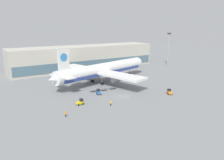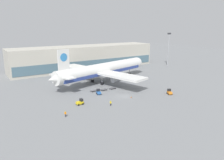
# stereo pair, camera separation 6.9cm
# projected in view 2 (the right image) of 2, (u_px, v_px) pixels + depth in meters

# --- Properties ---
(ground_plane) EXTENTS (400.00, 400.00, 0.00)m
(ground_plane) POSITION_uv_depth(u_px,v_px,m) (124.00, 96.00, 82.04)
(ground_plane) COLOR slate
(terminal_building) EXTENTS (90.00, 18.20, 14.00)m
(terminal_building) POSITION_uv_depth(u_px,v_px,m) (86.00, 57.00, 135.16)
(terminal_building) COLOR #BCB7A8
(terminal_building) RESTS_ON ground_plane
(light_mast) EXTENTS (2.80, 0.50, 21.50)m
(light_mast) POSITION_uv_depth(u_px,v_px,m) (168.00, 47.00, 142.68)
(light_mast) COLOR #9EA0A5
(light_mast) RESTS_ON ground_plane
(airplane_main) EXTENTS (57.00, 48.49, 17.00)m
(airplane_main) POSITION_uv_depth(u_px,v_px,m) (102.00, 70.00, 101.33)
(airplane_main) COLOR white
(airplane_main) RESTS_ON ground_plane
(baggage_tug_foreground) EXTENTS (2.45, 2.81, 2.00)m
(baggage_tug_foreground) POSITION_uv_depth(u_px,v_px,m) (169.00, 92.00, 84.44)
(baggage_tug_foreground) COLOR orange
(baggage_tug_foreground) RESTS_ON ground_plane
(baggage_tug_mid) EXTENTS (2.15, 2.72, 2.00)m
(baggage_tug_mid) POSITION_uv_depth(u_px,v_px,m) (99.00, 92.00, 84.39)
(baggage_tug_mid) COLOR #2D66B7
(baggage_tug_mid) RESTS_ON ground_plane
(baggage_tug_far) EXTENTS (2.54, 1.78, 2.00)m
(baggage_tug_far) POSITION_uv_depth(u_px,v_px,m) (80.00, 102.00, 73.24)
(baggage_tug_far) COLOR yellow
(baggage_tug_far) RESTS_ON ground_plane
(baggage_dolly_lead) EXTENTS (3.77, 1.84, 0.48)m
(baggage_dolly_lead) POSITION_uv_depth(u_px,v_px,m) (94.00, 91.00, 88.05)
(baggage_dolly_lead) COLOR #56565B
(baggage_dolly_lead) RESTS_ON ground_plane
(baggage_dolly_second) EXTENTS (3.77, 1.84, 0.48)m
(baggage_dolly_second) POSITION_uv_depth(u_px,v_px,m) (104.00, 89.00, 89.63)
(baggage_dolly_second) COLOR #56565B
(baggage_dolly_second) RESTS_ON ground_plane
(baggage_dolly_third) EXTENTS (3.77, 1.84, 0.48)m
(baggage_dolly_third) POSITION_uv_depth(u_px,v_px,m) (113.00, 88.00, 91.69)
(baggage_dolly_third) COLOR #56565B
(baggage_dolly_third) RESTS_ON ground_plane
(ground_crew_near) EXTENTS (0.44, 0.42, 1.77)m
(ground_crew_near) POSITION_uv_depth(u_px,v_px,m) (65.00, 113.00, 63.30)
(ground_crew_near) COLOR black
(ground_crew_near) RESTS_ON ground_plane
(ground_crew_far) EXTENTS (0.38, 0.50, 1.80)m
(ground_crew_far) POSITION_uv_depth(u_px,v_px,m) (111.00, 103.00, 72.09)
(ground_crew_far) COLOR black
(ground_crew_far) RESTS_ON ground_plane
(traffic_cone_near) EXTENTS (0.40, 0.40, 0.76)m
(traffic_cone_near) POSITION_uv_depth(u_px,v_px,m) (131.00, 97.00, 80.32)
(traffic_cone_near) COLOR black
(traffic_cone_near) RESTS_ON ground_plane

